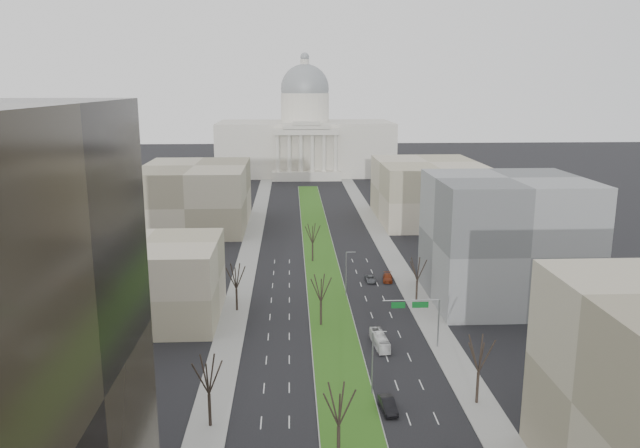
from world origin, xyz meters
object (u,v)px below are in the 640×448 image
object	(u,v)px
car_black	(388,405)
car_grey_far	(370,279)
car_red	(388,278)
box_van	(380,340)

from	to	relation	value
car_black	car_grey_far	distance (m)	53.61
car_grey_far	car_red	bearing A→B (deg)	4.13
car_black	box_van	world-z (taller)	box_van
car_black	box_van	distance (m)	20.08
car_black	car_red	world-z (taller)	car_black
car_black	car_grey_far	xyz separation A→B (m)	(4.56, 53.41, -0.19)
car_grey_far	box_van	distance (m)	33.53
car_red	car_grey_far	size ratio (longest dim) A/B	1.11
box_van	car_red	bearing A→B (deg)	74.28
car_black	car_grey_far	size ratio (longest dim) A/B	1.10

